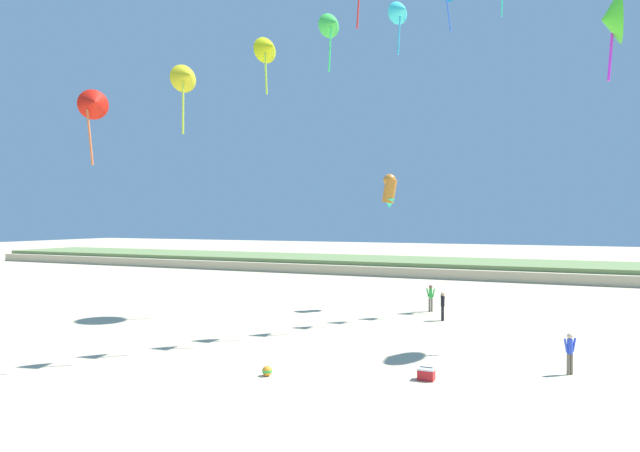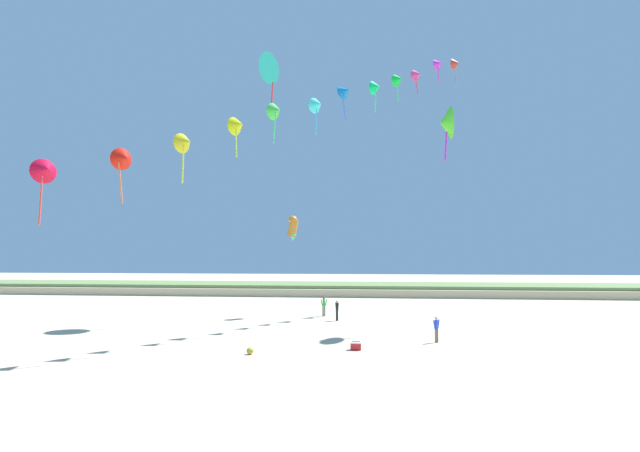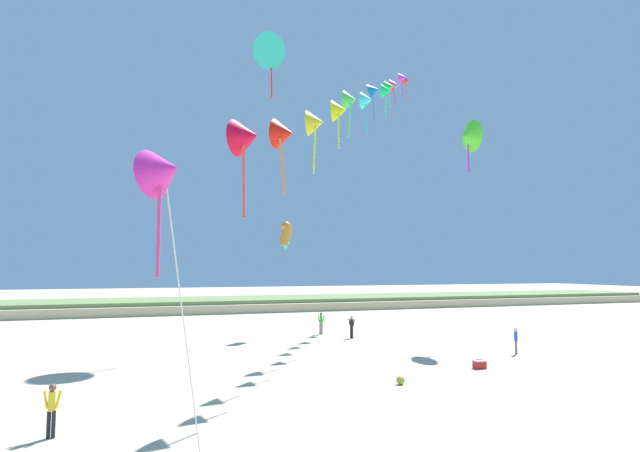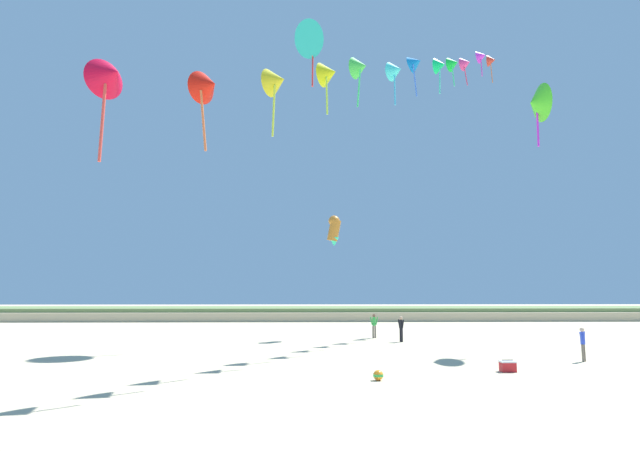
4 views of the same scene
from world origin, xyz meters
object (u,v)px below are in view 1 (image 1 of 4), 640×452
(person_near_right, at_px, (570,351))
(large_kite_mid_trail, at_px, (390,190))
(beach_ball, at_px, (267,371))
(large_kite_high_solo, at_px, (611,19))
(person_far_left, at_px, (443,304))
(person_near_left, at_px, (431,296))
(beach_cooler, at_px, (426,374))

(person_near_right, distance_m, large_kite_mid_trail, 17.53)
(beach_ball, bearing_deg, large_kite_high_solo, 43.47)
(large_kite_high_solo, distance_m, beach_ball, 21.47)
(person_far_left, relative_size, large_kite_mid_trail, 0.73)
(person_near_left, height_order, person_near_right, person_near_left)
(person_near_right, xyz_separation_m, beach_cooler, (-4.59, -2.80, -0.66))
(beach_cooler, xyz_separation_m, beach_ball, (-5.35, -1.82, -0.03))
(person_near_left, bearing_deg, person_near_right, -56.74)
(person_near_right, relative_size, large_kite_high_solo, 0.38)
(beach_cooler, bearing_deg, large_kite_high_solo, 55.87)
(person_near_left, bearing_deg, large_kite_mid_trail, 173.54)
(person_near_left, height_order, large_kite_high_solo, large_kite_high_solo)
(person_near_left, distance_m, large_kite_high_solo, 17.59)
(person_near_left, relative_size, person_far_left, 1.02)
(person_near_left, relative_size, beach_cooler, 2.82)
(person_near_left, xyz_separation_m, large_kite_mid_trail, (-2.71, 0.31, 6.58))
(large_kite_mid_trail, bearing_deg, person_near_right, -49.30)
(person_near_left, relative_size, large_kite_mid_trail, 0.75)
(person_near_right, distance_m, beach_cooler, 5.42)
(person_far_left, height_order, beach_cooler, person_far_left)
(beach_ball, bearing_deg, person_far_left, 76.13)
(person_near_right, distance_m, large_kite_high_solo, 15.22)
(large_kite_mid_trail, height_order, large_kite_high_solo, large_kite_high_solo)
(person_near_right, xyz_separation_m, large_kite_mid_trail, (-10.58, 12.30, 6.65))
(large_kite_high_solo, height_order, beach_ball, large_kite_high_solo)
(person_far_left, relative_size, beach_cooler, 2.76)
(person_near_left, xyz_separation_m, beach_cooler, (3.28, -14.79, -0.73))
(large_kite_high_solo, bearing_deg, large_kite_mid_trail, 153.75)
(large_kite_mid_trail, bearing_deg, beach_ball, -87.82)
(large_kite_high_solo, bearing_deg, person_near_right, -104.10)
(large_kite_mid_trail, relative_size, beach_cooler, 3.79)
(large_kite_mid_trail, relative_size, large_kite_high_solo, 0.54)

